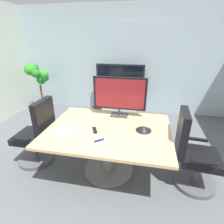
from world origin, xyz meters
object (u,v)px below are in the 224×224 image
at_px(conference_phone, 144,129).
at_px(remote_control, 95,130).
at_px(office_chair_right, 192,156).
at_px(office_chair_left, 38,137).
at_px(wall_display_unit, 120,98).
at_px(conference_table, 109,140).
at_px(potted_plant, 38,82).
at_px(tv_monitor, 120,95).

relative_size(conference_phone, remote_control, 1.29).
bearing_deg(conference_phone, office_chair_right, -7.63).
bearing_deg(office_chair_left, wall_display_unit, 155.94).
height_order(conference_table, office_chair_left, office_chair_left).
xyz_separation_m(conference_table, potted_plant, (-2.32, 1.94, 0.29)).
height_order(office_chair_right, conference_phone, office_chair_right).
bearing_deg(wall_display_unit, office_chair_right, -59.10).
bearing_deg(remote_control, conference_phone, -12.16).
height_order(conference_table, office_chair_right, office_chair_right).
bearing_deg(potted_plant, office_chair_right, -29.79).
bearing_deg(potted_plant, conference_table, -39.92).
bearing_deg(conference_table, tv_monitor, 80.66).
xyz_separation_m(office_chair_right, wall_display_unit, (-1.33, 2.23, -0.01)).
height_order(conference_table, conference_phone, conference_phone).
bearing_deg(wall_display_unit, remote_control, -89.82).
xyz_separation_m(office_chair_right, remote_control, (-1.33, -0.05, 0.28)).
height_order(office_chair_right, tv_monitor, tv_monitor).
distance_m(conference_table, office_chair_left, 1.16).
height_order(office_chair_right, remote_control, office_chair_right).
distance_m(conference_phone, remote_control, 0.68).
distance_m(conference_table, tv_monitor, 0.72).
bearing_deg(conference_table, remote_control, -151.53).
bearing_deg(remote_control, tv_monitor, 42.21).
xyz_separation_m(wall_display_unit, potted_plant, (-2.13, -0.24, 0.39)).
height_order(potted_plant, conference_phone, potted_plant).
xyz_separation_m(conference_table, office_chair_left, (-1.15, -0.02, -0.09)).
bearing_deg(tv_monitor, potted_plant, 148.52).
bearing_deg(conference_table, wall_display_unit, 94.78).
bearing_deg(wall_display_unit, potted_plant, -173.47).
height_order(office_chair_left, wall_display_unit, wall_display_unit).
bearing_deg(wall_display_unit, conference_phone, -72.61).
height_order(tv_monitor, remote_control, tv_monitor).
distance_m(potted_plant, remote_control, 2.95).
xyz_separation_m(conference_table, office_chair_right, (1.15, -0.05, -0.09)).
xyz_separation_m(conference_phone, remote_control, (-0.66, -0.14, -0.02)).
bearing_deg(wall_display_unit, conference_table, -85.22).
relative_size(conference_table, potted_plant, 1.31).
bearing_deg(conference_table, potted_plant, 140.08).
bearing_deg(office_chair_right, office_chair_left, 93.64).
height_order(potted_plant, remote_control, potted_plant).
bearing_deg(office_chair_right, conference_phone, 86.64).
distance_m(tv_monitor, remote_control, 0.71).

